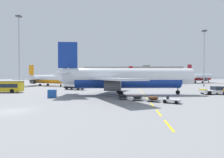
% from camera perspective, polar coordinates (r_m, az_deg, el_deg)
% --- Properties ---
extents(ground, '(400.00, 400.00, 0.00)m').
position_cam_1_polar(ground, '(66.95, 27.69, -2.93)').
color(ground, gray).
extents(apron_paint_markings, '(8.00, 93.33, 0.01)m').
position_cam_1_polar(apron_paint_markings, '(58.42, 8.71, -3.38)').
color(apron_paint_markings, yellow).
rests_on(apron_paint_markings, ground).
extents(airliner_foreground, '(34.80, 34.29, 12.20)m').
position_cam_1_polar(airliner_foreground, '(43.47, 4.22, 0.35)').
color(airliner_foreground, white).
rests_on(airliner_foreground, ground).
extents(pushback_tug, '(6.44, 4.08, 2.08)m').
position_cam_1_polar(pushback_tug, '(50.88, 28.95, -3.11)').
color(pushback_tug, silver).
rests_on(pushback_tug, ground).
extents(airliner_mid_left, '(27.62, 26.28, 11.25)m').
position_cam_1_polar(airliner_mid_left, '(130.97, 25.48, 0.52)').
color(airliner_mid_left, silver).
rests_on(airliner_mid_left, ground).
extents(airliner_far_center, '(25.30, 27.41, 10.81)m').
position_cam_1_polar(airliner_far_center, '(113.15, 2.12, 0.48)').
color(airliner_far_center, white).
rests_on(airliner_far_center, ground).
extents(airliner_far_right, '(25.93, 24.52, 9.56)m').
position_cam_1_polar(airliner_far_right, '(86.52, -19.77, 0.02)').
color(airliner_far_right, silver).
rests_on(airliner_far_right, ground).
extents(catering_truck, '(7.40, 4.74, 3.14)m').
position_cam_1_polar(catering_truck, '(60.79, -11.61, -1.67)').
color(catering_truck, black).
rests_on(catering_truck, ground).
extents(baggage_train, '(10.92, 6.75, 1.14)m').
position_cam_1_polar(baggage_train, '(32.97, 10.18, -5.79)').
color(baggage_train, silver).
rests_on(baggage_train, ground).
extents(ground_crew_worker, '(0.61, 0.47, 1.68)m').
position_cam_1_polar(ground_crew_worker, '(49.13, 31.25, -3.21)').
color(ground_crew_worker, '#191E38').
rests_on(ground_crew_worker, ground).
extents(uld_cargo_container, '(1.95, 1.92, 1.60)m').
position_cam_1_polar(uld_cargo_container, '(39.75, -17.95, -4.29)').
color(uld_cargo_container, '#194C9E').
rests_on(uld_cargo_container, ground).
extents(apron_light_mast_near, '(1.80, 1.80, 27.99)m').
position_cam_1_polar(apron_light_mast_near, '(82.37, -26.73, 9.76)').
color(apron_light_mast_near, slate).
rests_on(apron_light_mast_near, ground).
extents(apron_light_mast_far, '(1.80, 1.80, 24.15)m').
position_cam_1_polar(apron_light_mast_far, '(90.39, 26.50, 7.63)').
color(apron_light_mast_far, slate).
rests_on(apron_light_mast_far, ground).
extents(terminal_satellite, '(76.56, 22.75, 13.29)m').
position_cam_1_polar(terminal_satellite, '(154.89, 6.21, 1.48)').
color(terminal_satellite, '#9E998E').
rests_on(terminal_satellite, ground).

